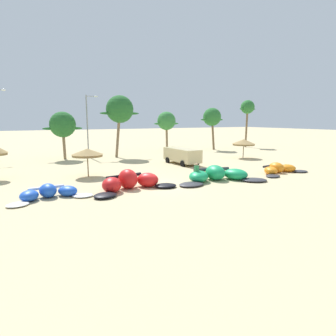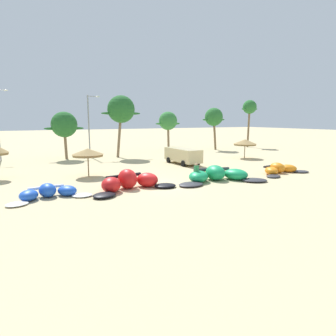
# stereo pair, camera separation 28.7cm
# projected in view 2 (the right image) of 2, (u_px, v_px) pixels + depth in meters

# --- Properties ---
(ground_plane) EXTENTS (260.00, 260.00, 0.00)m
(ground_plane) POSITION_uv_depth(u_px,v_px,m) (156.00, 186.00, 23.62)
(ground_plane) COLOR #C6B284
(kite_far_left) EXTENTS (5.69, 2.83, 0.95)m
(kite_far_left) POSITION_uv_depth(u_px,v_px,m) (48.00, 193.00, 20.02)
(kite_far_left) COLOR white
(kite_far_left) RESTS_ON ground
(kite_left) EXTENTS (7.07, 3.71, 1.50)m
(kite_left) POSITION_uv_depth(u_px,v_px,m) (130.00, 182.00, 22.44)
(kite_left) COLOR black
(kite_left) RESTS_ON ground
(kite_left_of_center) EXTENTS (8.20, 4.58, 1.29)m
(kite_left_of_center) POSITION_uv_depth(u_px,v_px,m) (217.00, 175.00, 25.55)
(kite_left_of_center) COLOR #333338
(kite_left_of_center) RESTS_ON ground
(kite_center) EXTENTS (6.17, 3.18, 1.03)m
(kite_center) POSITION_uv_depth(u_px,v_px,m) (280.00, 169.00, 29.07)
(kite_center) COLOR #333338
(kite_center) RESTS_ON ground
(beach_umbrella_middle) EXTENTS (2.88, 2.88, 2.59)m
(beach_umbrella_middle) POSITION_uv_depth(u_px,v_px,m) (88.00, 152.00, 27.31)
(beach_umbrella_middle) COLOR brown
(beach_umbrella_middle) RESTS_ON ground
(beach_umbrella_near_palms) EXTENTS (3.06, 3.06, 2.56)m
(beach_umbrella_near_palms) POSITION_uv_depth(u_px,v_px,m) (245.00, 142.00, 40.02)
(beach_umbrella_near_palms) COLOR brown
(beach_umbrella_near_palms) RESTS_ON ground
(parked_van) EXTENTS (2.38, 5.43, 1.84)m
(parked_van) POSITION_uv_depth(u_px,v_px,m) (182.00, 155.00, 35.11)
(parked_van) COLOR beige
(parked_van) RESTS_ON ground
(person_near_kites) EXTENTS (0.36, 0.24, 1.62)m
(person_near_kites) POSITION_uv_depth(u_px,v_px,m) (196.00, 173.00, 24.95)
(person_near_kites) COLOR #383842
(person_near_kites) RESTS_ON ground
(palm_left_of_gap) EXTENTS (5.02, 3.34, 6.22)m
(palm_left_of_gap) POSITION_uv_depth(u_px,v_px,m) (64.00, 125.00, 38.81)
(palm_left_of_gap) COLOR #7F6647
(palm_left_of_gap) RESTS_ON ground
(palm_center_left) EXTENTS (5.59, 3.73, 8.44)m
(palm_center_left) POSITION_uv_depth(u_px,v_px,m) (121.00, 110.00, 40.53)
(palm_center_left) COLOR #7F6647
(palm_center_left) RESTS_ON ground
(palm_center_right) EXTENTS (4.47, 2.98, 6.45)m
(palm_center_right) POSITION_uv_depth(u_px,v_px,m) (168.00, 121.00, 48.31)
(palm_center_right) COLOR #7F6647
(palm_center_right) RESTS_ON ground
(palm_right_of_gap) EXTENTS (4.58, 3.06, 7.13)m
(palm_right_of_gap) POSITION_uv_depth(u_px,v_px,m) (214.00, 117.00, 50.42)
(palm_right_of_gap) COLOR brown
(palm_right_of_gap) RESTS_ON ground
(palm_right) EXTENTS (3.79, 2.53, 8.73)m
(palm_right) POSITION_uv_depth(u_px,v_px,m) (250.00, 108.00, 55.15)
(palm_right) COLOR brown
(palm_right) RESTS_ON ground
(lamppost_east_center) EXTENTS (1.75, 0.24, 8.47)m
(lamppost_east_center) POSITION_uv_depth(u_px,v_px,m) (90.00, 123.00, 40.86)
(lamppost_east_center) COLOR gray
(lamppost_east_center) RESTS_ON ground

